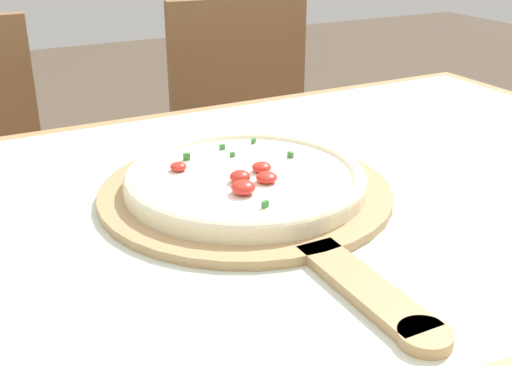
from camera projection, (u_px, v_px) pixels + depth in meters
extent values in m
cube|color=#A87F51|center=(296.00, 243.00, 0.77)|extent=(1.45, 1.05, 0.03)
cylinder|color=#A87F51|center=(427.00, 234.00, 1.58)|extent=(0.06, 0.06, 0.71)
cube|color=silver|center=(296.00, 230.00, 0.76)|extent=(1.37, 0.97, 0.00)
cylinder|color=tan|center=(245.00, 192.00, 0.84)|extent=(0.38, 0.38, 0.01)
cube|color=tan|center=(362.00, 286.00, 0.63)|extent=(0.04, 0.18, 0.01)
cylinder|color=tan|center=(425.00, 337.00, 0.56)|extent=(0.05, 0.05, 0.01)
cylinder|color=beige|center=(245.00, 182.00, 0.84)|extent=(0.31, 0.31, 0.02)
torus|color=beige|center=(245.00, 176.00, 0.83)|extent=(0.31, 0.31, 0.02)
cylinder|color=white|center=(245.00, 175.00, 0.83)|extent=(0.27, 0.27, 0.00)
ellipsoid|color=red|center=(178.00, 166.00, 0.84)|extent=(0.02, 0.02, 0.01)
ellipsoid|color=red|center=(262.00, 167.00, 0.84)|extent=(0.03, 0.03, 0.01)
ellipsoid|color=red|center=(243.00, 187.00, 0.77)|extent=(0.03, 0.03, 0.02)
ellipsoid|color=red|center=(266.00, 178.00, 0.81)|extent=(0.03, 0.03, 0.01)
ellipsoid|color=red|center=(240.00, 177.00, 0.81)|extent=(0.03, 0.03, 0.02)
cube|color=#387533|center=(265.00, 204.00, 0.74)|extent=(0.01, 0.01, 0.01)
cube|color=#387533|center=(223.00, 147.00, 0.92)|extent=(0.01, 0.01, 0.01)
cube|color=#387533|center=(254.00, 141.00, 0.94)|extent=(0.01, 0.01, 0.01)
cube|color=#387533|center=(187.00, 157.00, 0.88)|extent=(0.01, 0.01, 0.01)
cube|color=#387533|center=(235.00, 154.00, 0.89)|extent=(0.01, 0.00, 0.01)
cube|color=#387533|center=(290.00, 155.00, 0.89)|extent=(0.01, 0.01, 0.01)
cylinder|color=brown|center=(72.00, 352.00, 1.39)|extent=(0.04, 0.04, 0.42)
cylinder|color=brown|center=(50.00, 280.00, 1.66)|extent=(0.04, 0.04, 0.42)
cube|color=brown|center=(263.00, 184.00, 1.68)|extent=(0.44, 0.44, 0.02)
cube|color=brown|center=(238.00, 81.00, 1.74)|extent=(0.38, 0.08, 0.44)
cylinder|color=brown|center=(226.00, 300.00, 1.58)|extent=(0.04, 0.04, 0.42)
cylinder|color=brown|center=(341.00, 275.00, 1.68)|extent=(0.04, 0.04, 0.42)
cylinder|color=brown|center=(190.00, 241.00, 1.85)|extent=(0.04, 0.04, 0.42)
cylinder|color=brown|center=(292.00, 223.00, 1.95)|extent=(0.04, 0.04, 0.42)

